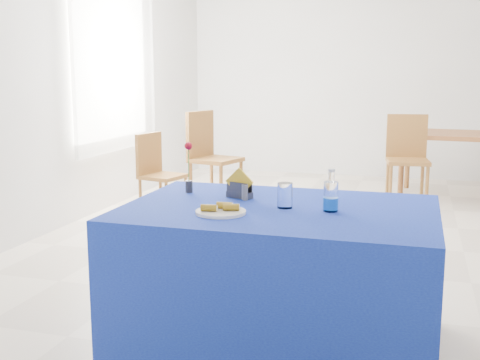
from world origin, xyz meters
name	(u,v)px	position (x,y,z in m)	size (l,w,h in m)	color
floor	(328,241)	(0.00, 0.00, 0.00)	(7.00, 7.00, 0.00)	beige
room_shell	(334,35)	(0.00, 0.00, 1.75)	(7.00, 7.00, 7.00)	silver
window_pane	(111,63)	(-2.47, 0.80, 1.55)	(0.04, 1.50, 1.60)	white
curtain	(117,63)	(-2.40, 0.80, 1.55)	(0.04, 1.75, 1.85)	white
plate	(221,212)	(-0.22, -2.32, 0.77)	(0.25, 0.25, 0.01)	white
drinking_glass	(285,195)	(0.06, -2.11, 0.82)	(0.08, 0.08, 0.13)	white
salt_shaker	(245,192)	(-0.19, -1.96, 0.80)	(0.03, 0.03, 0.09)	gray
pepper_shaker	(245,193)	(-0.18, -1.98, 0.80)	(0.03, 0.03, 0.09)	slate
blue_table	(278,277)	(0.03, -2.09, 0.38)	(1.60, 1.10, 0.76)	#102193
water_bottle	(331,197)	(0.30, -2.12, 0.83)	(0.08, 0.08, 0.21)	white
napkin_holder	(239,189)	(-0.23, -1.93, 0.81)	(0.16, 0.11, 0.17)	#35363A
rose_vase	(189,169)	(-0.56, -1.87, 0.90)	(0.05, 0.05, 0.29)	#29292F
oak_table	(459,140)	(1.17, 2.34, 0.68)	(1.53, 1.05, 0.76)	brown
chair_bg_left	(407,153)	(0.60, 1.77, 0.57)	(0.50, 0.50, 0.99)	brown
chair_win_a	(157,169)	(-1.80, 0.43, 0.49)	(0.46, 0.46, 0.85)	brown
chair_win_b	(209,151)	(-1.48, 1.08, 0.60)	(0.57, 0.57, 1.03)	brown
banana_pieces	(222,207)	(-0.21, -2.31, 0.79)	(0.19, 0.12, 0.03)	gold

